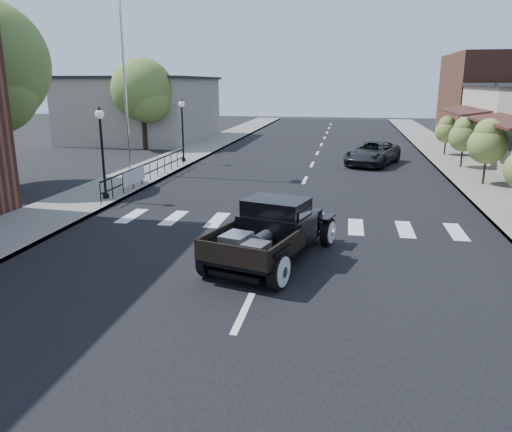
# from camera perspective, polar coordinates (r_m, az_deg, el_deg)

# --- Properties ---
(ground) EXTENTS (120.00, 120.00, 0.00)m
(ground) POSITION_cam_1_polar(r_m,az_deg,el_deg) (13.42, 1.18, -5.53)
(ground) COLOR black
(ground) RESTS_ON ground
(road) EXTENTS (14.00, 80.00, 0.02)m
(road) POSITION_cam_1_polar(r_m,az_deg,el_deg) (27.88, 6.14, 5.21)
(road) COLOR black
(road) RESTS_ON ground
(road_markings) EXTENTS (12.00, 60.00, 0.06)m
(road_markings) POSITION_cam_1_polar(r_m,az_deg,el_deg) (22.99, 5.18, 3.12)
(road_markings) COLOR silver
(road_markings) RESTS_ON ground
(sidewalk_left) EXTENTS (3.00, 80.00, 0.15)m
(sidewalk_left) POSITION_cam_1_polar(r_m,az_deg,el_deg) (29.71, -10.51, 5.77)
(sidewalk_left) COLOR gray
(sidewalk_left) RESTS_ON ground
(sidewalk_right) EXTENTS (3.00, 80.00, 0.15)m
(sidewalk_right) POSITION_cam_1_polar(r_m,az_deg,el_deg) (28.55, 23.45, 4.42)
(sidewalk_right) COLOR gray
(sidewalk_right) RESTS_ON ground
(low_building_left) EXTENTS (10.00, 12.00, 5.00)m
(low_building_left) POSITION_cam_1_polar(r_m,az_deg,el_deg) (43.89, -12.71, 11.75)
(low_building_left) COLOR gray
(low_building_left) RESTS_ON ground
(railing) EXTENTS (0.08, 10.00, 1.00)m
(railing) POSITION_cam_1_polar(r_m,az_deg,el_deg) (24.60, -12.04, 5.17)
(railing) COLOR black
(railing) RESTS_ON sidewalk_left
(banner) EXTENTS (0.04, 2.20, 0.60)m
(banner) POSITION_cam_1_polar(r_m,az_deg,el_deg) (22.79, -13.71, 3.80)
(banner) COLOR silver
(banner) RESTS_ON sidewalk_left
(lamp_post_b) EXTENTS (0.36, 0.36, 3.66)m
(lamp_post_b) POSITION_cam_1_polar(r_m,az_deg,el_deg) (20.94, -17.13, 6.85)
(lamp_post_b) COLOR black
(lamp_post_b) RESTS_ON sidewalk_left
(lamp_post_c) EXTENTS (0.36, 0.36, 3.66)m
(lamp_post_c) POSITION_cam_1_polar(r_m,az_deg,el_deg) (30.11, -8.38, 9.64)
(lamp_post_c) COLOR black
(lamp_post_c) RESTS_ON sidewalk_left
(flagpole) EXTENTS (0.12, 0.12, 11.52)m
(flagpole) POSITION_cam_1_polar(r_m,az_deg,el_deg) (26.88, -14.93, 17.08)
(flagpole) COLOR silver
(flagpole) RESTS_ON sidewalk_left
(big_tree_far) EXTENTS (4.38, 4.38, 6.43)m
(big_tree_far) POSITION_cam_1_polar(r_m,az_deg,el_deg) (37.37, -12.77, 12.35)
(big_tree_far) COLOR #577130
(big_tree_far) RESTS_ON ground
(small_tree_c) EXTENTS (1.73, 1.73, 2.89)m
(small_tree_c) POSITION_cam_1_polar(r_m,az_deg,el_deg) (25.38, 24.84, 6.58)
(small_tree_c) COLOR olive
(small_tree_c) RESTS_ON sidewalk_right
(small_tree_d) EXTENTS (1.59, 1.59, 2.65)m
(small_tree_d) POSITION_cam_1_polar(r_m,az_deg,el_deg) (30.13, 22.59, 7.70)
(small_tree_d) COLOR olive
(small_tree_d) RESTS_ON sidewalk_right
(small_tree_e) EXTENTS (1.43, 1.43, 2.39)m
(small_tree_e) POSITION_cam_1_polar(r_m,az_deg,el_deg) (35.13, 20.89, 8.53)
(small_tree_e) COLOR olive
(small_tree_e) RESTS_ON sidewalk_right
(hotrod_pickup) EXTENTS (3.62, 5.43, 1.73)m
(hotrod_pickup) POSITION_cam_1_polar(r_m,az_deg,el_deg) (13.40, 1.93, -1.68)
(hotrod_pickup) COLOR black
(hotrod_pickup) RESTS_ON ground
(second_car) EXTENTS (3.78, 5.41, 1.37)m
(second_car) POSITION_cam_1_polar(r_m,az_deg,el_deg) (30.33, 13.18, 6.98)
(second_car) COLOR black
(second_car) RESTS_ON ground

